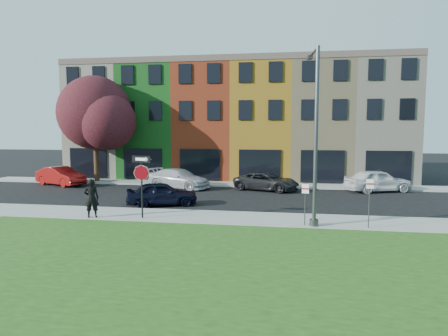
% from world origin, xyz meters
% --- Properties ---
extents(ground, '(120.00, 120.00, 0.00)m').
position_xyz_m(ground, '(0.00, 0.00, 0.00)').
color(ground, black).
rests_on(ground, ground).
extents(sidewalk_near, '(40.00, 3.00, 0.12)m').
position_xyz_m(sidewalk_near, '(2.00, 3.00, 0.06)').
color(sidewalk_near, gray).
rests_on(sidewalk_near, ground).
extents(sidewalk_far, '(40.00, 2.40, 0.12)m').
position_xyz_m(sidewalk_far, '(-3.00, 15.00, 0.06)').
color(sidewalk_far, gray).
rests_on(sidewalk_far, ground).
extents(rowhouse_block, '(30.00, 10.12, 10.00)m').
position_xyz_m(rowhouse_block, '(-2.50, 21.18, 4.99)').
color(rowhouse_block, beige).
rests_on(rowhouse_block, ground).
extents(stop_sign, '(1.03, 0.28, 3.09)m').
position_xyz_m(stop_sign, '(-4.79, 2.14, 2.32)').
color(stop_sign, black).
rests_on(stop_sign, sidewalk_near).
extents(man, '(1.03, 0.96, 1.94)m').
position_xyz_m(man, '(-7.33, 1.90, 1.09)').
color(man, black).
rests_on(man, sidewalk_near).
extents(sedan_near, '(4.36, 5.21, 1.40)m').
position_xyz_m(sedan_near, '(-5.02, 5.99, 0.70)').
color(sedan_near, black).
rests_on(sedan_near, ground).
extents(parked_car_red, '(4.76, 5.60, 1.48)m').
position_xyz_m(parked_car_red, '(-15.56, 12.68, 0.74)').
color(parked_car_red, maroon).
rests_on(parked_car_red, ground).
extents(parked_car_silver, '(5.34, 6.38, 1.47)m').
position_xyz_m(parked_car_silver, '(-5.87, 12.77, 0.73)').
color(parked_car_silver, '#B6B6BB').
rests_on(parked_car_silver, ground).
extents(parked_car_dark, '(4.96, 6.02, 1.32)m').
position_xyz_m(parked_car_dark, '(0.76, 12.72, 0.66)').
color(parked_car_dark, black).
rests_on(parked_car_dark, ground).
extents(parked_car_white, '(4.96, 5.94, 1.60)m').
position_xyz_m(parked_car_white, '(8.66, 13.35, 0.80)').
color(parked_car_white, silver).
rests_on(parked_car_white, ground).
extents(street_lamp, '(0.60, 2.57, 8.03)m').
position_xyz_m(street_lamp, '(3.47, 2.11, 4.17)').
color(street_lamp, '#434547').
rests_on(street_lamp, sidewalk_near).
extents(parking_sign_a, '(0.32, 0.11, 1.96)m').
position_xyz_m(parking_sign_a, '(3.09, 1.99, 1.36)').
color(parking_sign_a, '#434547').
rests_on(parking_sign_a, sidewalk_near).
extents(parking_sign_b, '(0.32, 0.08, 2.31)m').
position_xyz_m(parking_sign_b, '(5.88, 1.89, 1.55)').
color(parking_sign_b, '#434547').
rests_on(parking_sign_b, sidewalk_near).
extents(tree_purple, '(7.26, 6.35, 8.70)m').
position_xyz_m(tree_purple, '(-13.42, 14.81, 5.64)').
color(tree_purple, black).
rests_on(tree_purple, sidewalk_far).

